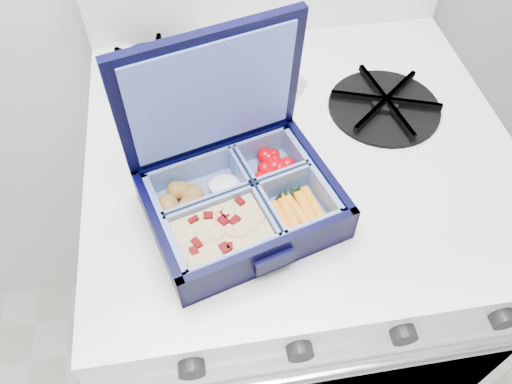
{
  "coord_description": "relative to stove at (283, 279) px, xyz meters",
  "views": [
    {
      "loc": [
        -0.64,
        1.22,
        1.35
      ],
      "look_at": [
        -0.58,
        1.57,
        0.89
      ],
      "focal_mm": 35.0,
      "sensor_mm": 36.0,
      "label": 1
    }
  ],
  "objects": [
    {
      "name": "burner_grate_rear",
      "position": [
        -0.19,
        0.16,
        0.44
      ],
      "size": [
        0.2,
        0.2,
        0.02
      ],
      "primitive_type": "cylinder",
      "rotation": [
        0.0,
        0.0,
        0.38
      ],
      "color": "black",
      "rests_on": "stove"
    },
    {
      "name": "burner_grate",
      "position": [
        0.13,
        0.02,
        0.44
      ],
      "size": [
        0.2,
        0.2,
        0.02
      ],
      "primitive_type": "cylinder",
      "rotation": [
        0.0,
        0.0,
        -0.34
      ],
      "color": "black",
      "rests_on": "stove"
    },
    {
      "name": "fork",
      "position": [
        -0.02,
        0.01,
        0.43
      ],
      "size": [
        0.11,
        0.17,
        0.01
      ],
      "primitive_type": null,
      "rotation": [
        0.0,
        0.0,
        -0.52
      ],
      "color": "silver",
      "rests_on": "stove"
    },
    {
      "name": "bento_box",
      "position": [
        -0.1,
        -0.13,
        0.46
      ],
      "size": [
        0.25,
        0.22,
        0.05
      ],
      "primitive_type": null,
      "rotation": [
        0.0,
        0.0,
        0.28
      ],
      "color": "black",
      "rests_on": "stove"
    },
    {
      "name": "stove",
      "position": [
        0.0,
        0.0,
        0.0
      ],
      "size": [
        0.57,
        0.57,
        0.86
      ],
      "primitive_type": null,
      "color": "white",
      "rests_on": "floor"
    }
  ]
}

